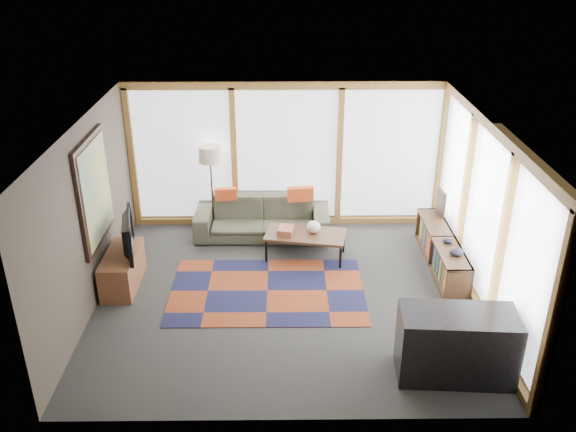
{
  "coord_description": "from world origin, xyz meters",
  "views": [
    {
      "loc": [
        -0.08,
        -7.57,
        4.88
      ],
      "look_at": [
        0.0,
        0.4,
        1.1
      ],
      "focal_mm": 38.0,
      "sensor_mm": 36.0,
      "label": 1
    }
  ],
  "objects_px": {
    "sofa": "(262,218)",
    "coffee_table": "(305,245)",
    "tv_console": "(123,270)",
    "television": "(123,235)",
    "floor_lamp": "(212,189)",
    "bookshelf": "(442,251)",
    "bar_counter": "(456,345)"
  },
  "relations": [
    {
      "from": "bookshelf",
      "to": "bar_counter",
      "type": "distance_m",
      "value": 2.64
    },
    {
      "from": "tv_console",
      "to": "bar_counter",
      "type": "relative_size",
      "value": 0.8
    },
    {
      "from": "floor_lamp",
      "to": "sofa",
      "type": "bearing_deg",
      "value": -12.33
    },
    {
      "from": "tv_console",
      "to": "floor_lamp",
      "type": "bearing_deg",
      "value": 57.44
    },
    {
      "from": "bookshelf",
      "to": "tv_console",
      "type": "bearing_deg",
      "value": -173.75
    },
    {
      "from": "bookshelf",
      "to": "tv_console",
      "type": "height_order",
      "value": "tv_console"
    },
    {
      "from": "tv_console",
      "to": "television",
      "type": "height_order",
      "value": "television"
    },
    {
      "from": "sofa",
      "to": "coffee_table",
      "type": "relative_size",
      "value": 1.81
    },
    {
      "from": "sofa",
      "to": "tv_console",
      "type": "bearing_deg",
      "value": -140.14
    },
    {
      "from": "bookshelf",
      "to": "tv_console",
      "type": "distance_m",
      "value": 4.93
    },
    {
      "from": "floor_lamp",
      "to": "bar_counter",
      "type": "relative_size",
      "value": 1.16
    },
    {
      "from": "tv_console",
      "to": "television",
      "type": "xyz_separation_m",
      "value": [
        0.06,
        0.04,
        0.56
      ]
    },
    {
      "from": "sofa",
      "to": "bar_counter",
      "type": "xyz_separation_m",
      "value": [
        2.39,
        -3.71,
        0.09
      ]
    },
    {
      "from": "sofa",
      "to": "television",
      "type": "height_order",
      "value": "television"
    },
    {
      "from": "television",
      "to": "sofa",
      "type": "bearing_deg",
      "value": -63.07
    },
    {
      "from": "coffee_table",
      "to": "bookshelf",
      "type": "distance_m",
      "value": 2.16
    },
    {
      "from": "floor_lamp",
      "to": "tv_console",
      "type": "distance_m",
      "value": 2.24
    },
    {
      "from": "floor_lamp",
      "to": "tv_console",
      "type": "bearing_deg",
      "value": -122.56
    },
    {
      "from": "sofa",
      "to": "coffee_table",
      "type": "height_order",
      "value": "sofa"
    },
    {
      "from": "sofa",
      "to": "bookshelf",
      "type": "distance_m",
      "value": 3.07
    },
    {
      "from": "tv_console",
      "to": "bookshelf",
      "type": "bearing_deg",
      "value": 6.25
    },
    {
      "from": "floor_lamp",
      "to": "bar_counter",
      "type": "distance_m",
      "value": 5.1
    },
    {
      "from": "tv_console",
      "to": "bar_counter",
      "type": "bearing_deg",
      "value": -24.94
    },
    {
      "from": "bookshelf",
      "to": "television",
      "type": "distance_m",
      "value": 4.9
    },
    {
      "from": "sofa",
      "to": "floor_lamp",
      "type": "relative_size",
      "value": 1.46
    },
    {
      "from": "coffee_table",
      "to": "bookshelf",
      "type": "relative_size",
      "value": 0.6
    },
    {
      "from": "coffee_table",
      "to": "bookshelf",
      "type": "bearing_deg",
      "value": -8.55
    },
    {
      "from": "floor_lamp",
      "to": "bookshelf",
      "type": "distance_m",
      "value": 3.98
    },
    {
      "from": "tv_console",
      "to": "bar_counter",
      "type": "distance_m",
      "value": 4.89
    },
    {
      "from": "coffee_table",
      "to": "tv_console",
      "type": "distance_m",
      "value": 2.89
    },
    {
      "from": "sofa",
      "to": "television",
      "type": "bearing_deg",
      "value": -139.93
    },
    {
      "from": "sofa",
      "to": "tv_console",
      "type": "height_order",
      "value": "sofa"
    }
  ]
}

